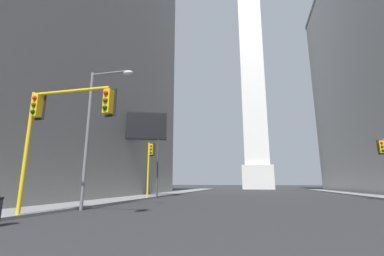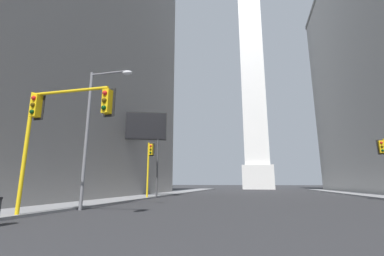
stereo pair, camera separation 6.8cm
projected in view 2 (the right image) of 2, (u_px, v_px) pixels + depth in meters
name	position (u px, v px, depth m)	size (l,w,h in m)	color
sidewalk_left	(129.00, 198.00, 26.16)	(5.00, 82.30, 0.15)	gray
building_left	(40.00, 28.00, 30.80)	(21.83, 38.59, 39.47)	gray
obelisk	(253.00, 74.00, 71.32)	(7.61, 7.61, 65.21)	silver
traffic_light_mid_left	(149.00, 161.00, 25.98)	(0.77, 0.50, 5.58)	yellow
traffic_light_near_left	(55.00, 119.00, 11.96)	(4.62, 0.52, 5.87)	yellow
street_lamp	(94.00, 122.00, 15.65)	(2.91, 0.36, 8.45)	slate
billboard_sign	(141.00, 129.00, 28.16)	(5.18, 2.08, 9.25)	#3F3F42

